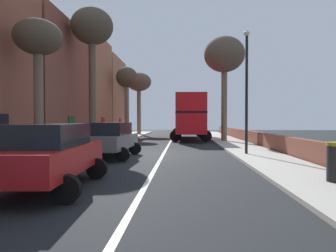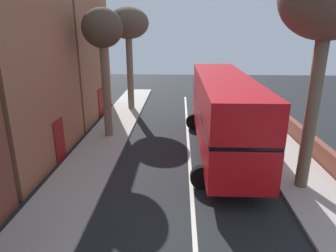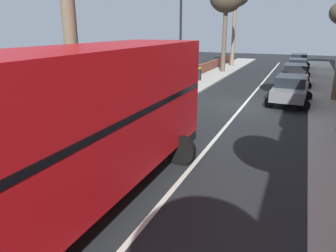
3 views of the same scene
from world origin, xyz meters
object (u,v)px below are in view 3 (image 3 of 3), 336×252
double_decker_bus (70,125)px  parked_car_blue_left_0 (297,66)px  parked_car_red_left_1 (295,74)px  litter_bin_right (198,74)px  parked_car_grey_left_4 (299,60)px  lamppost_right (181,39)px  parked_car_grey_left_2 (290,88)px

double_decker_bus → parked_car_blue_left_0: 28.31m
parked_car_blue_left_0 → parked_car_red_left_1: (0.00, 6.29, 0.04)m
parked_car_red_left_1 → litter_bin_right: 7.85m
parked_car_grey_left_4 → litter_bin_right: size_ratio=4.13×
parked_car_grey_left_4 → litter_bin_right: (7.80, 12.99, -0.28)m
double_decker_bus → litter_bin_right: double_decker_bus is taller
parked_car_grey_left_4 → lamppost_right: lamppost_right is taller
parked_car_grey_left_4 → litter_bin_right: 15.16m
parked_car_blue_left_0 → parked_car_grey_left_4: (-0.00, -5.88, 0.02)m
parked_car_red_left_1 → litter_bin_right: parked_car_red_left_1 is taller
double_decker_bus → parked_car_red_left_1: double_decker_bus is taller
double_decker_bus → litter_bin_right: (3.60, -20.85, -1.68)m
parked_car_blue_left_0 → parked_car_red_left_1: parked_car_red_left_1 is taller
parked_car_red_left_1 → parked_car_grey_left_2: (-0.01, 6.79, -0.01)m
double_decker_bus → parked_car_red_left_1: size_ratio=2.46×
double_decker_bus → parked_car_grey_left_4: bearing=-97.1°
double_decker_bus → parked_car_grey_left_2: double_decker_bus is taller
double_decker_bus → litter_bin_right: bearing=-80.2°
parked_car_grey_left_2 → lamppost_right: size_ratio=0.73×
parked_car_grey_left_2 → litter_bin_right: bearing=-37.4°
double_decker_bus → parked_car_grey_left_4: size_ratio=2.52×
lamppost_right → litter_bin_right: lamppost_right is taller
parked_car_blue_left_0 → parked_car_grey_left_4: size_ratio=1.01×
double_decker_bus → parked_car_grey_left_2: bearing=-105.8°
parked_car_grey_left_4 → litter_bin_right: parked_car_grey_left_4 is taller
double_decker_bus → lamppost_right: lamppost_right is taller
double_decker_bus → parked_car_grey_left_2: (-4.20, -14.88, -1.39)m
parked_car_grey_left_2 → litter_bin_right: size_ratio=4.18×
parked_car_grey_left_2 → lamppost_right: lamppost_right is taller
parked_car_red_left_1 → lamppost_right: bearing=49.2°
lamppost_right → litter_bin_right: (1.00, -7.06, -3.13)m
parked_car_grey_left_2 → parked_car_grey_left_4: bearing=-90.0°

